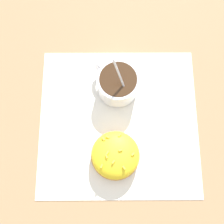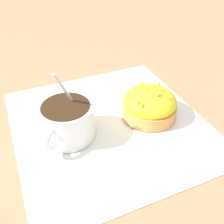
% 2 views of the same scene
% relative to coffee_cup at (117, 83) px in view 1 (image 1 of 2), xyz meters
% --- Properties ---
extents(ground_plane, '(3.00, 3.00, 0.00)m').
position_rel_coffee_cup_xyz_m(ground_plane, '(-0.07, -0.00, -0.03)').
color(ground_plane, '#93704C').
extents(paper_napkin, '(0.32, 0.33, 0.00)m').
position_rel_coffee_cup_xyz_m(paper_napkin, '(-0.07, -0.00, -0.03)').
color(paper_napkin, white).
rests_on(paper_napkin, ground_plane).
extents(coffee_cup, '(0.09, 0.09, 0.12)m').
position_rel_coffee_cup_xyz_m(coffee_cup, '(0.00, 0.00, 0.00)').
color(coffee_cup, white).
rests_on(coffee_cup, paper_napkin).
extents(frosted_pastry, '(0.09, 0.09, 0.05)m').
position_rel_coffee_cup_xyz_m(frosted_pastry, '(-0.14, 0.01, -0.01)').
color(frosted_pastry, '#D19347').
rests_on(frosted_pastry, paper_napkin).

